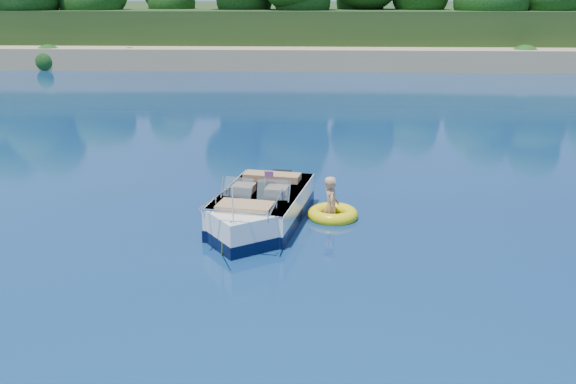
% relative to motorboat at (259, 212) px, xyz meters
% --- Properties ---
extents(ground, '(160.00, 160.00, 0.00)m').
position_rel_motorboat_xyz_m(ground, '(1.95, -3.12, -0.34)').
color(ground, '#0B1A4D').
rests_on(ground, ground).
extents(shoreline, '(170.00, 59.00, 6.00)m').
position_rel_motorboat_xyz_m(shoreline, '(1.95, 60.65, 0.64)').
color(shoreline, tan).
rests_on(shoreline, ground).
extents(motorboat, '(2.44, 5.18, 1.74)m').
position_rel_motorboat_xyz_m(motorboat, '(0.00, 0.00, 0.00)').
color(motorboat, white).
rests_on(motorboat, ground).
extents(tow_tube, '(1.59, 1.59, 0.33)m').
position_rel_motorboat_xyz_m(tow_tube, '(1.76, 0.62, -0.25)').
color(tow_tube, yellow).
rests_on(tow_tube, ground).
extents(boy, '(0.48, 0.91, 1.72)m').
position_rel_motorboat_xyz_m(boy, '(1.71, 0.66, -0.34)').
color(boy, tan).
rests_on(boy, ground).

